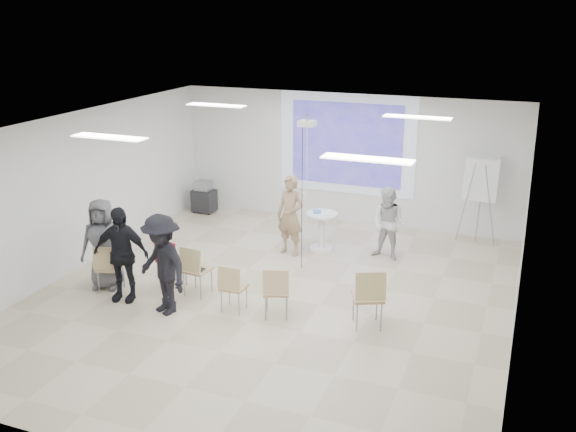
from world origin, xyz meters
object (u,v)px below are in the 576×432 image
(chair_right_far, at_px, (369,294))
(pedestal_table, at_px, (321,229))
(laptop, at_px, (198,268))
(chair_right_inner, at_px, (276,289))
(chair_far_left, at_px, (108,265))
(player_left, at_px, (290,210))
(flipchart_easel, at_px, (481,179))
(av_cart, at_px, (204,198))
(chair_left_mid, at_px, (169,261))
(chair_left_inner, at_px, (195,267))
(chair_center, at_px, (232,285))
(audience_mid, at_px, (162,258))
(audience_outer, at_px, (103,239))
(audience_left, at_px, (120,247))
(player_right, at_px, (389,220))

(chair_right_far, bearing_deg, pedestal_table, 96.24)
(laptop, bearing_deg, chair_right_inner, 172.62)
(chair_far_left, bearing_deg, player_left, 36.00)
(chair_right_inner, bearing_deg, flipchart_easel, 41.34)
(chair_right_inner, bearing_deg, av_cart, 109.96)
(chair_left_mid, bearing_deg, chair_left_inner, 5.50)
(player_left, xyz_separation_m, chair_far_left, (-2.31, -2.92, -0.41))
(pedestal_table, bearing_deg, chair_right_inner, -84.63)
(chair_left_mid, relative_size, chair_center, 1.03)
(laptop, xyz_separation_m, audience_mid, (-0.17, -0.84, 0.47))
(chair_center, relative_size, laptop, 2.47)
(audience_outer, bearing_deg, audience_mid, -34.37)
(chair_left_mid, relative_size, chair_left_inner, 0.93)
(chair_center, bearing_deg, flipchart_easel, 53.36)
(chair_left_inner, bearing_deg, player_left, 77.06)
(player_left, distance_m, chair_center, 2.85)
(chair_left_inner, bearing_deg, chair_far_left, -158.23)
(audience_left, relative_size, audience_mid, 0.99)
(player_right, relative_size, chair_right_inner, 1.86)
(player_left, relative_size, audience_outer, 1.01)
(chair_left_mid, distance_m, audience_outer, 1.23)
(laptop, height_order, audience_outer, audience_outer)
(laptop, height_order, audience_mid, audience_mid)
(audience_left, distance_m, flipchart_easel, 7.43)
(player_right, distance_m, chair_left_mid, 4.37)
(chair_right_inner, xyz_separation_m, laptop, (-1.64, 0.37, -0.03))
(audience_left, bearing_deg, chair_center, -3.79)
(flipchart_easel, bearing_deg, audience_left, -131.62)
(pedestal_table, distance_m, player_left, 0.84)
(chair_left_inner, bearing_deg, audience_mid, -96.85)
(audience_outer, distance_m, av_cart, 4.63)
(audience_mid, bearing_deg, chair_far_left, -169.07)
(chair_far_left, xyz_separation_m, chair_left_mid, (0.88, 0.58, -0.02))
(pedestal_table, distance_m, chair_right_inner, 3.23)
(player_right, distance_m, chair_center, 3.78)
(chair_far_left, xyz_separation_m, chair_left_inner, (1.48, 0.43, 0.02))
(player_left, distance_m, chair_left_inner, 2.65)
(chair_right_far, distance_m, laptop, 3.12)
(player_right, bearing_deg, chair_center, -107.90)
(audience_left, bearing_deg, flipchart_easel, 32.76)
(chair_far_left, xyz_separation_m, chair_right_far, (4.60, 0.35, 0.07))
(chair_far_left, height_order, audience_mid, audience_mid)
(player_left, distance_m, chair_left_mid, 2.77)
(chair_right_inner, xyz_separation_m, audience_left, (-2.74, -0.29, 0.44))
(player_right, height_order, audience_left, audience_left)
(chair_left_mid, distance_m, audience_mid, 1.10)
(chair_far_left, xyz_separation_m, laptop, (1.49, 0.53, -0.03))
(laptop, bearing_deg, chair_center, 159.16)
(chair_center, bearing_deg, av_cart, 121.70)
(audience_outer, bearing_deg, player_right, 19.45)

